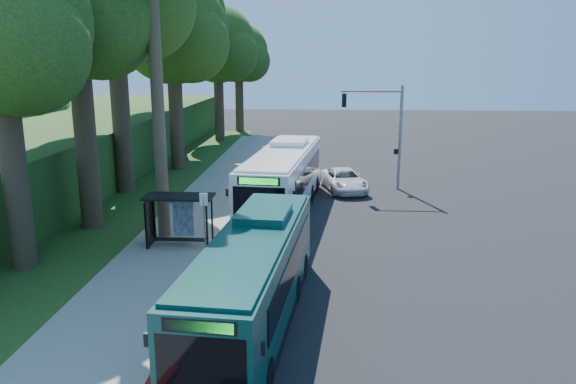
# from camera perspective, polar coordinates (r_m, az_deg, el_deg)

# --- Properties ---
(ground) EXTENTS (140.00, 140.00, 0.00)m
(ground) POSITION_cam_1_polar(r_m,az_deg,el_deg) (29.17, 4.16, -4.03)
(ground) COLOR black
(ground) RESTS_ON ground
(sidewalk) EXTENTS (4.50, 70.00, 0.12)m
(sidewalk) POSITION_cam_1_polar(r_m,az_deg,el_deg) (29.96, -9.96, -3.60)
(sidewalk) COLOR gray
(sidewalk) RESTS_ON ground
(red_curb) EXTENTS (0.25, 30.00, 0.13)m
(red_curb) POSITION_cam_1_polar(r_m,az_deg,el_deg) (25.78, -7.01, -6.33)
(red_curb) COLOR maroon
(red_curb) RESTS_ON ground
(grass_verge) EXTENTS (8.00, 70.00, 0.06)m
(grass_verge) POSITION_cam_1_polar(r_m,az_deg,el_deg) (36.24, -16.93, -1.05)
(grass_verge) COLOR #234719
(grass_verge) RESTS_ON ground
(bus_shelter) EXTENTS (3.20, 1.51, 2.55)m
(bus_shelter) POSITION_cam_1_polar(r_m,az_deg,el_deg) (26.81, -11.42, -1.82)
(bus_shelter) COLOR black
(bus_shelter) RESTS_ON ground
(stop_sign_pole) EXTENTS (0.35, 0.06, 3.17)m
(stop_sign_pole) POSITION_cam_1_polar(r_m,az_deg,el_deg) (24.31, -8.50, -2.62)
(stop_sign_pole) COLOR gray
(stop_sign_pole) RESTS_ON ground
(traffic_signal_pole) EXTENTS (4.10, 0.30, 7.00)m
(traffic_signal_pole) POSITION_cam_1_polar(r_m,az_deg,el_deg) (38.29, 9.86, 6.79)
(traffic_signal_pole) COLOR gray
(traffic_signal_pole) RESTS_ON ground
(tree_0) EXTENTS (8.40, 8.00, 15.70)m
(tree_0) POSITION_cam_1_polar(r_m,az_deg,el_deg) (30.39, -20.71, 17.27)
(tree_0) COLOR #382B1E
(tree_0) RESTS_ON ground
(tree_2) EXTENTS (8.82, 8.40, 15.12)m
(tree_2) POSITION_cam_1_polar(r_m,az_deg,el_deg) (45.33, -11.56, 15.40)
(tree_2) COLOR #382B1E
(tree_2) RESTS_ON ground
(tree_3) EXTENTS (10.08, 9.60, 17.28)m
(tree_3) POSITION_cam_1_polar(r_m,az_deg,el_deg) (53.63, -11.50, 16.68)
(tree_3) COLOR #382B1E
(tree_3) RESTS_ON ground
(tree_4) EXTENTS (8.40, 8.00, 14.14)m
(tree_4) POSITION_cam_1_polar(r_m,az_deg,el_deg) (60.82, -7.08, 14.31)
(tree_4) COLOR #382B1E
(tree_4) RESTS_ON ground
(tree_5) EXTENTS (7.35, 7.00, 12.86)m
(tree_5) POSITION_cam_1_polar(r_m,az_deg,el_deg) (68.55, -4.97, 13.62)
(tree_5) COLOR #382B1E
(tree_5) RESTS_ON ground
(tree_6) EXTENTS (7.56, 7.20, 13.74)m
(tree_6) POSITION_cam_1_polar(r_m,az_deg,el_deg) (25.17, -27.19, 14.21)
(tree_6) COLOR #382B1E
(tree_6) RESTS_ON ground
(white_bus) EXTENTS (4.18, 13.46, 3.95)m
(white_bus) POSITION_cam_1_polar(r_m,az_deg,el_deg) (32.49, -0.43, 1.35)
(white_bus) COLOR white
(white_bus) RESTS_ON ground
(teal_bus) EXTENTS (3.49, 11.85, 3.48)m
(teal_bus) POSITION_cam_1_polar(r_m,az_deg,el_deg) (18.85, -3.47, -8.54)
(teal_bus) COLOR #0A3A34
(teal_bus) RESTS_ON ground
(pickup) EXTENTS (3.49, 5.64, 1.46)m
(pickup) POSITION_cam_1_polar(r_m,az_deg,el_deg) (38.00, 5.72, 1.22)
(pickup) COLOR silver
(pickup) RESTS_ON ground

